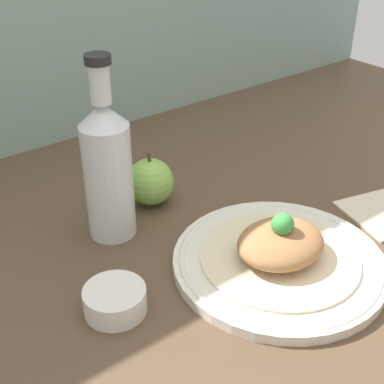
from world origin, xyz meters
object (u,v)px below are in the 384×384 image
(plated_food, at_px, (280,246))
(cider_bottle, at_px, (108,167))
(dipping_bowl, at_px, (115,300))
(plate, at_px, (279,261))
(apple, at_px, (153,181))

(plated_food, distance_m, cider_bottle, 0.26)
(dipping_bowl, bearing_deg, plate, -15.75)
(plate, xyz_separation_m, cider_bottle, (-0.14, 0.21, 0.10))
(cider_bottle, bearing_deg, apple, 19.82)
(plate, xyz_separation_m, plated_food, (0.00, -0.00, 0.03))
(plate, xyz_separation_m, apple, (-0.04, 0.25, 0.03))
(cider_bottle, bearing_deg, plate, -56.98)
(plate, relative_size, plated_food, 1.34)
(cider_bottle, relative_size, apple, 2.97)
(plate, distance_m, plated_food, 0.03)
(plate, bearing_deg, apple, 99.56)
(apple, xyz_separation_m, dipping_bowl, (-0.18, -0.18, -0.02))
(cider_bottle, distance_m, apple, 0.13)
(plated_food, distance_m, dipping_bowl, 0.23)
(cider_bottle, distance_m, dipping_bowl, 0.20)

